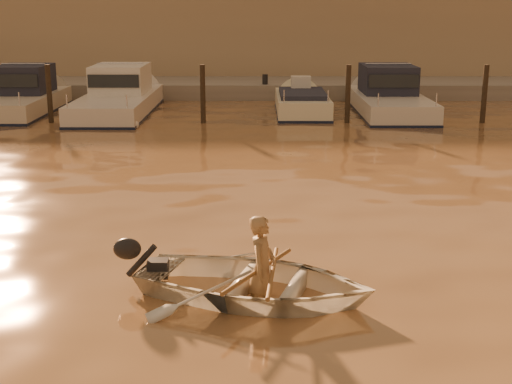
{
  "coord_description": "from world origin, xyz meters",
  "views": [
    {
      "loc": [
        1.73,
        -10.76,
        4.03
      ],
      "look_at": [
        1.68,
        1.58,
        0.75
      ],
      "focal_mm": 50.0,
      "sensor_mm": 36.0,
      "label": 1
    }
  ],
  "objects_px": {
    "moored_boat_1": "(20,97)",
    "moored_boat_2": "(118,97)",
    "dinghy": "(255,283)",
    "person": "(262,268)",
    "moored_boat_4": "(390,97)",
    "waterfront_building": "(225,35)",
    "moored_boat_3": "(302,107)"
  },
  "relations": [
    {
      "from": "moored_boat_2",
      "to": "person",
      "type": "bearing_deg",
      "value": -72.96
    },
    {
      "from": "moored_boat_3",
      "to": "waterfront_building",
      "type": "distance_m",
      "value": 11.7
    },
    {
      "from": "moored_boat_3",
      "to": "moored_boat_1",
      "type": "bearing_deg",
      "value": 180.0
    },
    {
      "from": "moored_boat_1",
      "to": "moored_boat_2",
      "type": "relative_size",
      "value": 0.84
    },
    {
      "from": "moored_boat_4",
      "to": "dinghy",
      "type": "bearing_deg",
      "value": -105.94
    },
    {
      "from": "moored_boat_1",
      "to": "waterfront_building",
      "type": "distance_m",
      "value": 13.29
    },
    {
      "from": "moored_boat_2",
      "to": "moored_boat_4",
      "type": "bearing_deg",
      "value": 0.0
    },
    {
      "from": "person",
      "to": "moored_boat_4",
      "type": "xyz_separation_m",
      "value": [
        4.88,
        17.45,
        0.17
      ]
    },
    {
      "from": "dinghy",
      "to": "moored_boat_2",
      "type": "bearing_deg",
      "value": 33.17
    },
    {
      "from": "moored_boat_4",
      "to": "person",
      "type": "bearing_deg",
      "value": -105.63
    },
    {
      "from": "dinghy",
      "to": "moored_boat_2",
      "type": "relative_size",
      "value": 0.41
    },
    {
      "from": "moored_boat_1",
      "to": "moored_boat_2",
      "type": "distance_m",
      "value": 3.67
    },
    {
      "from": "person",
      "to": "waterfront_building",
      "type": "distance_m",
      "value": 28.57
    },
    {
      "from": "moored_boat_3",
      "to": "moored_boat_4",
      "type": "height_order",
      "value": "moored_boat_4"
    },
    {
      "from": "moored_boat_3",
      "to": "moored_boat_4",
      "type": "relative_size",
      "value": 0.75
    },
    {
      "from": "moored_boat_2",
      "to": "dinghy",
      "type": "bearing_deg",
      "value": -73.23
    },
    {
      "from": "dinghy",
      "to": "moored_boat_4",
      "type": "relative_size",
      "value": 0.46
    },
    {
      "from": "person",
      "to": "waterfront_building",
      "type": "relative_size",
      "value": 0.03
    },
    {
      "from": "moored_boat_2",
      "to": "moored_boat_3",
      "type": "height_order",
      "value": "moored_boat_2"
    },
    {
      "from": "moored_boat_3",
      "to": "waterfront_building",
      "type": "xyz_separation_m",
      "value": [
        -3.36,
        11.0,
        2.17
      ]
    },
    {
      "from": "moored_boat_4",
      "to": "waterfront_building",
      "type": "xyz_separation_m",
      "value": [
        -6.66,
        11.0,
        1.77
      ]
    },
    {
      "from": "waterfront_building",
      "to": "moored_boat_4",
      "type": "bearing_deg",
      "value": -58.82
    },
    {
      "from": "moored_boat_1",
      "to": "moored_boat_3",
      "type": "height_order",
      "value": "moored_boat_1"
    },
    {
      "from": "moored_boat_1",
      "to": "moored_boat_2",
      "type": "height_order",
      "value": "same"
    },
    {
      "from": "moored_boat_2",
      "to": "waterfront_building",
      "type": "distance_m",
      "value": 11.7
    },
    {
      "from": "moored_boat_1",
      "to": "moored_boat_4",
      "type": "relative_size",
      "value": 0.92
    },
    {
      "from": "moored_boat_2",
      "to": "waterfront_building",
      "type": "relative_size",
      "value": 0.18
    },
    {
      "from": "moored_boat_1",
      "to": "moored_boat_4",
      "type": "height_order",
      "value": "same"
    },
    {
      "from": "waterfront_building",
      "to": "moored_boat_3",
      "type": "bearing_deg",
      "value": -73.04
    },
    {
      "from": "dinghy",
      "to": "waterfront_building",
      "type": "xyz_separation_m",
      "value": [
        -1.68,
        28.42,
        2.17
      ]
    },
    {
      "from": "moored_boat_3",
      "to": "dinghy",
      "type": "bearing_deg",
      "value": -95.49
    },
    {
      "from": "person",
      "to": "moored_boat_4",
      "type": "height_order",
      "value": "moored_boat_4"
    }
  ]
}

